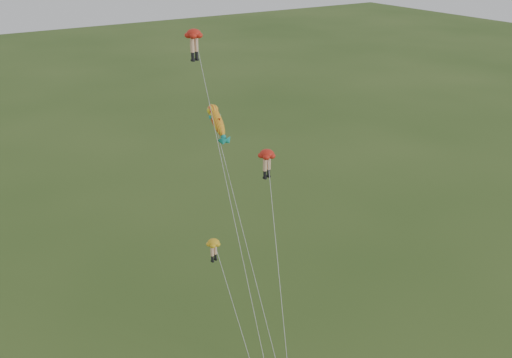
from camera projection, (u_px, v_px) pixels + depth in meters
legs_kite_red_high at (195, 42)px, 42.02m from camera, size 3.51×14.75×20.60m
legs_kite_red_mid at (267, 160)px, 39.72m from camera, size 3.60×7.76×13.29m
legs_kite_yellow at (215, 249)px, 39.37m from camera, size 1.29×7.20×7.72m
fish_kite at (217, 122)px, 42.21m from camera, size 2.34×12.24×15.63m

